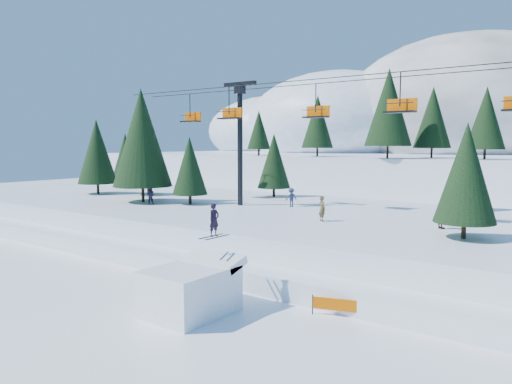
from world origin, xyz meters
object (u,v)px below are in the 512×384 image
Objects in this scene: chairlift at (360,121)px; banner_near at (344,306)px; jump_kicker at (191,288)px; banner_far at (390,306)px.

chairlift reaches higher than banner_near.
jump_kicker is 18.73m from chairlift.
chairlift is at bearing 112.75° from banner_near.
banner_far is (7.24, -12.03, -8.78)m from chairlift.
jump_kicker is at bearing -90.98° from chairlift.
chairlift is 16.93× the size of banner_near.
jump_kicker is 8.96m from banner_far.
banner_near is 2.07m from banner_far.
chairlift is at bearing 121.04° from banner_far.
banner_near and banner_far have the same top height.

